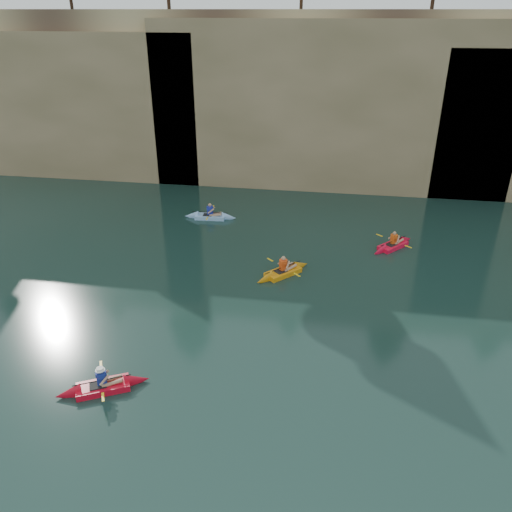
# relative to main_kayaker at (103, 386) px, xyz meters

# --- Properties ---
(ground) EXTENTS (160.00, 160.00, 0.00)m
(ground) POSITION_rel_main_kayaker_xyz_m (4.48, 0.08, -0.15)
(ground) COLOR black
(ground) RESTS_ON ground
(cliff) EXTENTS (70.00, 16.00, 12.00)m
(cliff) POSITION_rel_main_kayaker_xyz_m (4.48, 30.08, 5.85)
(cliff) COLOR tan
(cliff) RESTS_ON ground
(cliff_slab_west) EXTENTS (26.00, 2.40, 10.56)m
(cliff_slab_west) POSITION_rel_main_kayaker_xyz_m (-15.52, 22.68, 5.13)
(cliff_slab_west) COLOR tan
(cliff_slab_west) RESTS_ON ground
(cliff_slab_center) EXTENTS (24.00, 2.40, 11.40)m
(cliff_slab_center) POSITION_rel_main_kayaker_xyz_m (6.48, 22.68, 5.55)
(cliff_slab_center) COLOR tan
(cliff_slab_center) RESTS_ON ground
(sea_cave_west) EXTENTS (4.50, 1.00, 4.00)m
(sea_cave_west) POSITION_rel_main_kayaker_xyz_m (-13.52, 22.03, 1.85)
(sea_cave_west) COLOR black
(sea_cave_west) RESTS_ON ground
(sea_cave_center) EXTENTS (3.50, 1.00, 3.20)m
(sea_cave_center) POSITION_rel_main_kayaker_xyz_m (0.48, 22.03, 1.45)
(sea_cave_center) COLOR black
(sea_cave_center) RESTS_ON ground
(sea_cave_east) EXTENTS (5.00, 1.00, 4.50)m
(sea_cave_east) POSITION_rel_main_kayaker_xyz_m (14.48, 22.03, 2.10)
(sea_cave_east) COLOR black
(sea_cave_east) RESTS_ON ground
(main_kayaker) EXTENTS (3.06, 2.03, 1.14)m
(main_kayaker) POSITION_rel_main_kayaker_xyz_m (0.00, 0.00, 0.00)
(main_kayaker) COLOR red
(main_kayaker) RESTS_ON ground
(kayaker_orange) EXTENTS (2.72, 2.85, 1.22)m
(kayaker_orange) POSITION_rel_main_kayaker_xyz_m (5.05, 9.07, -0.00)
(kayaker_orange) COLOR orange
(kayaker_orange) RESTS_ON ground
(kayaker_red_far) EXTENTS (2.63, 2.83, 1.16)m
(kayaker_red_far) POSITION_rel_main_kayaker_xyz_m (10.53, 13.06, -0.01)
(kayaker_red_far) COLOR red
(kayaker_red_far) RESTS_ON ground
(kayaker_ltblue_mid) EXTENTS (3.24, 2.40, 1.22)m
(kayaker_ltblue_mid) POSITION_rel_main_kayaker_xyz_m (-0.16, 15.49, -0.00)
(kayaker_ltblue_mid) COLOR #91BEF3
(kayaker_ltblue_mid) RESTS_ON ground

